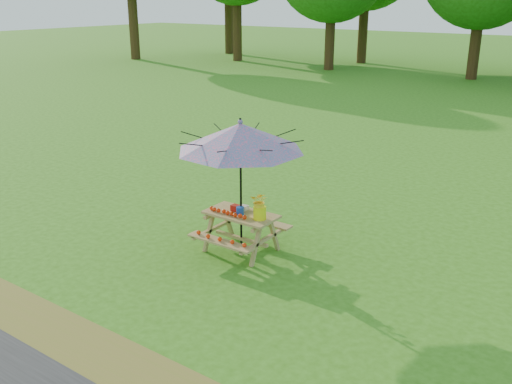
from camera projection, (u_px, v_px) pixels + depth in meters
The scene contains 7 objects.
ground at pixel (211, 265), 9.04m from camera, with size 120.00×120.00×0.00m, color #336D14.
drygrass_strip at pixel (63, 349), 6.89m from camera, with size 120.00×1.20×0.01m, color olive.
picnic_table at pixel (241, 233), 9.43m from camera, with size 1.20×1.32×0.67m.
patio_umbrella at pixel (240, 137), 8.90m from camera, with size 2.59×2.59×2.25m.
produce_bins at pixel (240, 209), 9.35m from camera, with size 0.30×0.35×0.13m.
tomatoes_row at pixel (227, 213), 9.25m from camera, with size 0.77×0.13×0.07m, color #F13208, non-canonical shape.
flower_bucket at pixel (260, 205), 9.01m from camera, with size 0.34×0.32×0.46m.
Camera 1 is at (5.32, -6.23, 4.05)m, focal length 40.00 mm.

